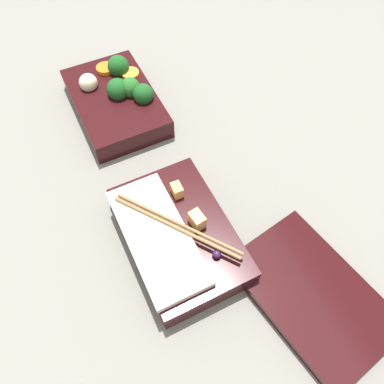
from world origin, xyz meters
TOP-DOWN VIEW (x-y plane):
  - ground_plane at (0.00, 0.00)m, footprint 3.00×3.00m
  - bento_tray_vegetable at (-0.14, 0.01)m, footprint 0.22×0.14m
  - bento_tray_rice at (0.16, -0.01)m, footprint 0.22×0.14m
  - bento_lid at (0.31, 0.13)m, footprint 0.23×0.17m

SIDE VIEW (x-z plane):
  - ground_plane at x=0.00m, z-range 0.00..0.00m
  - bento_lid at x=0.31m, z-range 0.00..0.02m
  - bento_tray_rice at x=0.16m, z-range -0.01..0.06m
  - bento_tray_vegetable at x=-0.14m, z-range -0.01..0.06m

